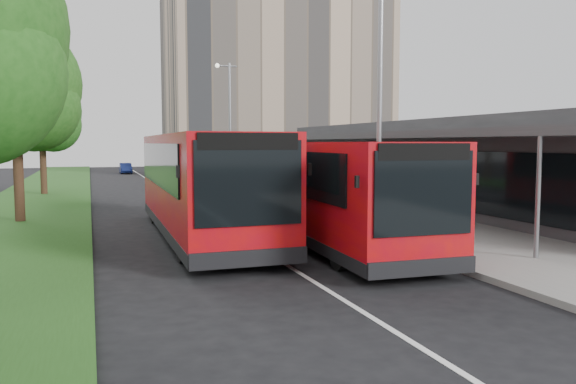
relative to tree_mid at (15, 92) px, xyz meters
name	(u,v)px	position (x,y,z in m)	size (l,w,h in m)	color
ground	(273,257)	(7.01, -9.05, -4.86)	(120.00, 120.00, 0.00)	black
pavement	(266,189)	(13.01, 10.95, -4.79)	(5.00, 80.00, 0.15)	gray
grass_verge	(43,196)	(0.01, 10.95, -4.81)	(5.00, 80.00, 0.10)	#234D18
lane_centre_line	(183,201)	(7.01, 5.95, -4.86)	(0.12, 70.00, 0.01)	silver
kerb_dashes	(228,193)	(10.31, 9.95, -4.86)	(0.12, 56.00, 0.01)	silver
office_block	(276,85)	(21.01, 32.95, 4.14)	(22.00, 12.00, 18.00)	tan
station_building	(444,164)	(17.87, -1.05, -2.82)	(7.70, 26.00, 4.00)	#2D2D30
tree_mid	(15,92)	(0.00, 0.00, 0.00)	(4.69, 4.69, 7.53)	#351F15
tree_far	(41,116)	(0.00, 12.00, -0.34)	(4.39, 4.39, 7.01)	#351F15
lamp_post_near	(377,88)	(11.13, -7.05, -0.15)	(1.44, 0.28, 8.00)	gray
lamp_post_far	(229,117)	(11.13, 12.95, -0.15)	(1.44, 0.28, 8.00)	gray
bus_main	(331,192)	(9.25, -7.72, -3.31)	(3.20, 10.79, 3.02)	red
bus_second	(203,185)	(5.89, -5.33, -3.19)	(3.12, 11.54, 3.26)	red
litter_bin	(328,195)	(13.05, 1.15, -4.32)	(0.44, 0.44, 0.79)	#312114
bollard	(253,182)	(11.78, 9.63, -4.22)	(0.16, 0.16, 0.99)	gold
car_near	(163,169)	(8.79, 28.99, -4.19)	(1.59, 3.96, 1.35)	#581B0C
car_far	(126,168)	(5.87, 34.62, -4.35)	(1.09, 3.12, 1.03)	navy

